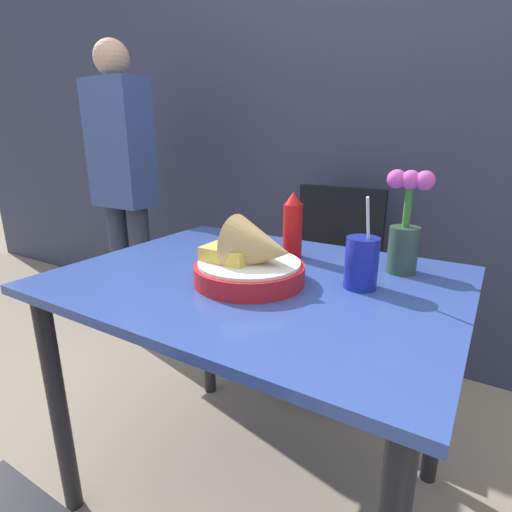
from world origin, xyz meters
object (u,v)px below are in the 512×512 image
(ketchup_bottle, at_px, (292,226))
(person_standing, at_px, (123,180))
(flower_vase, at_px, (405,228))
(drink_cup, at_px, (361,264))
(food_basket, at_px, (253,261))
(chair_far_window, at_px, (330,268))

(ketchup_bottle, relative_size, person_standing, 0.13)
(flower_vase, bearing_deg, drink_cup, -109.12)
(food_basket, xyz_separation_m, flower_vase, (0.30, 0.29, 0.07))
(chair_far_window, height_order, flower_vase, flower_vase)
(chair_far_window, xyz_separation_m, food_basket, (0.10, -0.82, 0.28))
(person_standing, bearing_deg, ketchup_bottle, -16.89)
(ketchup_bottle, xyz_separation_m, person_standing, (-1.15, 0.35, 0.04))
(chair_far_window, xyz_separation_m, flower_vase, (0.40, -0.54, 0.34))
(food_basket, distance_m, drink_cup, 0.27)
(chair_far_window, relative_size, flower_vase, 3.17)
(food_basket, xyz_separation_m, ketchup_bottle, (-0.02, 0.26, 0.04))
(food_basket, relative_size, person_standing, 0.18)
(drink_cup, relative_size, flower_vase, 0.84)
(drink_cup, bearing_deg, food_basket, -154.94)
(ketchup_bottle, bearing_deg, chair_far_window, 98.01)
(chair_far_window, xyz_separation_m, drink_cup, (0.34, -0.71, 0.28))
(chair_far_window, bearing_deg, person_standing, -168.65)
(chair_far_window, distance_m, food_basket, 0.87)
(food_basket, bearing_deg, chair_far_window, 97.02)
(food_basket, height_order, ketchup_bottle, ketchup_bottle)
(person_standing, bearing_deg, food_basket, -27.37)
(person_standing, bearing_deg, flower_vase, -12.26)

